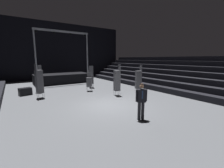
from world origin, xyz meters
TOP-DOWN VIEW (x-y plane):
  - ground_plane at (0.00, 0.00)m, footprint 22.00×30.00m
  - arena_end_wall at (0.00, 15.00)m, footprint 22.00×0.30m
  - bleacher_bank_right at (8.38, 1.00)m, footprint 5.25×24.00m
  - stage_riser at (0.00, 10.66)m, footprint 6.25×2.89m
  - man_with_tie at (0.00, -2.77)m, footprint 0.56×0.37m
  - chair_stack_front_left at (0.74, 4.55)m, footprint 0.61×0.61m
  - chair_stack_front_right at (-3.14, 6.52)m, footprint 0.62×0.62m
  - chair_stack_mid_left at (3.78, 1.38)m, footprint 0.57×0.57m
  - chair_stack_mid_right at (-3.38, 4.35)m, footprint 0.50×0.50m
  - chair_stack_mid_centre at (1.60, 5.95)m, footprint 0.55×0.55m
  - chair_stack_rear_left at (1.85, 1.79)m, footprint 0.53×0.53m
  - equipment_road_case at (-4.26, 6.05)m, footprint 1.00×0.77m

SIDE VIEW (x-z plane):
  - ground_plane at x=0.00m, z-range -0.10..0.00m
  - equipment_road_case at x=-4.26m, z-range 0.00..0.58m
  - stage_riser at x=0.00m, z-range -2.33..3.65m
  - chair_stack_front_left at x=0.74m, z-range 0.00..1.71m
  - man_with_tie at x=0.00m, z-range 0.12..1.91m
  - chair_stack_mid_centre at x=1.60m, z-range 0.00..2.22m
  - chair_stack_front_right at x=-3.14m, z-range 0.00..2.39m
  - chair_stack_mid_left at x=3.78m, z-range 0.00..2.39m
  - chair_stack_rear_left at x=1.85m, z-range 0.00..2.47m
  - chair_stack_mid_right at x=-3.38m, z-range 0.00..2.56m
  - bleacher_bank_right at x=8.38m, z-range 0.00..3.15m
  - arena_end_wall at x=0.00m, z-range 0.00..8.00m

